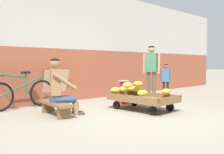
{
  "coord_description": "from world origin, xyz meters",
  "views": [
    {
      "loc": [
        -3.81,
        -3.22,
        1.04
      ],
      "look_at": [
        -0.12,
        0.72,
        0.75
      ],
      "focal_mm": 40.93,
      "sensor_mm": 36.0,
      "label": 1
    }
  ],
  "objects_px": {
    "plastic_crate": "(123,97)",
    "customer_child": "(166,78)",
    "low_bench": "(55,106)",
    "sign_board": "(55,87)",
    "bicycle_near_left": "(22,94)",
    "vendor_seated": "(60,87)",
    "weighing_scale": "(123,86)",
    "banana_cart": "(143,99)",
    "customer_adult": "(151,66)"
  },
  "relations": [
    {
      "from": "bicycle_near_left",
      "to": "customer_child",
      "type": "relative_size",
      "value": 1.62
    },
    {
      "from": "vendor_seated",
      "to": "weighing_scale",
      "type": "relative_size",
      "value": 3.8
    },
    {
      "from": "plastic_crate",
      "to": "sign_board",
      "type": "bearing_deg",
      "value": 136.6
    },
    {
      "from": "customer_adult",
      "to": "weighing_scale",
      "type": "bearing_deg",
      "value": 169.69
    },
    {
      "from": "banana_cart",
      "to": "vendor_seated",
      "type": "height_order",
      "value": "vendor_seated"
    },
    {
      "from": "weighing_scale",
      "to": "customer_adult",
      "type": "height_order",
      "value": "customer_adult"
    },
    {
      "from": "sign_board",
      "to": "customer_child",
      "type": "distance_m",
      "value": 3.03
    },
    {
      "from": "customer_adult",
      "to": "customer_child",
      "type": "relative_size",
      "value": 1.49
    },
    {
      "from": "vendor_seated",
      "to": "bicycle_near_left",
      "type": "relative_size",
      "value": 0.69
    },
    {
      "from": "low_bench",
      "to": "bicycle_near_left",
      "type": "distance_m",
      "value": 1.19
    },
    {
      "from": "banana_cart",
      "to": "plastic_crate",
      "type": "distance_m",
      "value": 1.09
    },
    {
      "from": "banana_cart",
      "to": "customer_child",
      "type": "relative_size",
      "value": 1.43
    },
    {
      "from": "sign_board",
      "to": "customer_adult",
      "type": "xyz_separation_m",
      "value": [
        2.25,
        -1.4,
        0.52
      ]
    },
    {
      "from": "banana_cart",
      "to": "vendor_seated",
      "type": "distance_m",
      "value": 1.84
    },
    {
      "from": "bicycle_near_left",
      "to": "vendor_seated",
      "type": "bearing_deg",
      "value": -78.27
    },
    {
      "from": "plastic_crate",
      "to": "sign_board",
      "type": "height_order",
      "value": "sign_board"
    },
    {
      "from": "weighing_scale",
      "to": "customer_adult",
      "type": "distance_m",
      "value": 1.08
    },
    {
      "from": "plastic_crate",
      "to": "customer_child",
      "type": "height_order",
      "value": "customer_child"
    },
    {
      "from": "low_bench",
      "to": "customer_adult",
      "type": "relative_size",
      "value": 0.74
    },
    {
      "from": "customer_adult",
      "to": "bicycle_near_left",
      "type": "bearing_deg",
      "value": 160.45
    },
    {
      "from": "vendor_seated",
      "to": "plastic_crate",
      "type": "distance_m",
      "value": 2.11
    },
    {
      "from": "banana_cart",
      "to": "customer_adult",
      "type": "bearing_deg",
      "value": 31.26
    },
    {
      "from": "low_bench",
      "to": "plastic_crate",
      "type": "bearing_deg",
      "value": 5.1
    },
    {
      "from": "banana_cart",
      "to": "customer_child",
      "type": "bearing_deg",
      "value": 17.57
    },
    {
      "from": "banana_cart",
      "to": "customer_child",
      "type": "distance_m",
      "value": 1.72
    },
    {
      "from": "low_bench",
      "to": "plastic_crate",
      "type": "distance_m",
      "value": 2.14
    },
    {
      "from": "sign_board",
      "to": "customer_adult",
      "type": "distance_m",
      "value": 2.7
    },
    {
      "from": "weighing_scale",
      "to": "sign_board",
      "type": "distance_m",
      "value": 1.79
    },
    {
      "from": "vendor_seated",
      "to": "sign_board",
      "type": "distance_m",
      "value": 1.65
    },
    {
      "from": "weighing_scale",
      "to": "bicycle_near_left",
      "type": "distance_m",
      "value": 2.51
    },
    {
      "from": "sign_board",
      "to": "customer_adult",
      "type": "relative_size",
      "value": 0.57
    },
    {
      "from": "plastic_crate",
      "to": "banana_cart",
      "type": "bearing_deg",
      "value": -112.56
    },
    {
      "from": "banana_cart",
      "to": "plastic_crate",
      "type": "height_order",
      "value": "banana_cart"
    },
    {
      "from": "plastic_crate",
      "to": "customer_child",
      "type": "xyz_separation_m",
      "value": [
        1.18,
        -0.49,
        0.48
      ]
    },
    {
      "from": "low_bench",
      "to": "weighing_scale",
      "type": "height_order",
      "value": "weighing_scale"
    },
    {
      "from": "sign_board",
      "to": "customer_child",
      "type": "xyz_separation_m",
      "value": [
        2.48,
        -1.72,
        0.2
      ]
    },
    {
      "from": "plastic_crate",
      "to": "customer_child",
      "type": "bearing_deg",
      "value": -22.67
    },
    {
      "from": "bicycle_near_left",
      "to": "plastic_crate",
      "type": "bearing_deg",
      "value": -23.06
    },
    {
      "from": "weighing_scale",
      "to": "customer_child",
      "type": "height_order",
      "value": "customer_child"
    },
    {
      "from": "plastic_crate",
      "to": "sign_board",
      "type": "xyz_separation_m",
      "value": [
        -1.3,
        1.23,
        0.28
      ]
    },
    {
      "from": "banana_cart",
      "to": "vendor_seated",
      "type": "xyz_separation_m",
      "value": [
        -1.64,
        0.77,
        0.33
      ]
    },
    {
      "from": "weighing_scale",
      "to": "sign_board",
      "type": "relative_size",
      "value": 0.34
    },
    {
      "from": "bicycle_near_left",
      "to": "banana_cart",
      "type": "bearing_deg",
      "value": -46.33
    },
    {
      "from": "banana_cart",
      "to": "plastic_crate",
      "type": "bearing_deg",
      "value": 67.44
    },
    {
      "from": "weighing_scale",
      "to": "bicycle_near_left",
      "type": "height_order",
      "value": "bicycle_near_left"
    },
    {
      "from": "customer_child",
      "to": "banana_cart",
      "type": "bearing_deg",
      "value": -162.43
    },
    {
      "from": "low_bench",
      "to": "plastic_crate",
      "type": "height_order",
      "value": "plastic_crate"
    },
    {
      "from": "plastic_crate",
      "to": "sign_board",
      "type": "relative_size",
      "value": 0.41
    },
    {
      "from": "low_bench",
      "to": "sign_board",
      "type": "xyz_separation_m",
      "value": [
        0.84,
        1.42,
        0.23
      ]
    },
    {
      "from": "customer_child",
      "to": "low_bench",
      "type": "bearing_deg",
      "value": 174.78
    }
  ]
}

